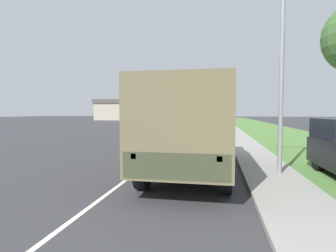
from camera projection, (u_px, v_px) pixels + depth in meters
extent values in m
plane|color=#38383A|center=(199.00, 126.00, 39.11)|extent=(180.00, 180.00, 0.00)
cube|color=silver|center=(199.00, 126.00, 39.11)|extent=(0.12, 120.00, 0.00)
cube|color=#9E9B93|center=(229.00, 126.00, 38.27)|extent=(1.80, 120.00, 0.12)
cube|color=#56843D|center=(261.00, 127.00, 37.46)|extent=(7.00, 120.00, 0.02)
cube|color=#545B3D|center=(197.00, 122.00, 11.77)|extent=(2.49, 2.06, 2.14)
cube|color=brown|center=(189.00, 122.00, 8.16)|extent=(2.49, 5.29, 2.42)
cube|color=#545B3D|center=(175.00, 166.00, 5.66)|extent=(2.37, 0.10, 0.60)
cube|color=red|center=(134.00, 156.00, 5.80)|extent=(0.12, 0.06, 0.12)
cube|color=red|center=(220.00, 159.00, 5.45)|extent=(0.12, 0.06, 0.12)
cylinder|color=black|center=(173.00, 146.00, 11.93)|extent=(0.30, 1.10, 1.10)
cylinder|color=black|center=(222.00, 147.00, 11.52)|extent=(0.30, 1.10, 1.10)
cylinder|color=black|center=(143.00, 169.00, 7.13)|extent=(0.30, 1.10, 1.10)
cylinder|color=black|center=(225.00, 173.00, 6.72)|extent=(0.30, 1.10, 1.10)
cylinder|color=black|center=(156.00, 159.00, 8.69)|extent=(0.30, 1.10, 1.10)
cylinder|color=black|center=(224.00, 161.00, 8.28)|extent=(0.30, 1.10, 1.10)
cube|color=black|center=(206.00, 131.00, 22.04)|extent=(1.93, 4.02, 0.74)
cube|color=black|center=(206.00, 122.00, 22.08)|extent=(1.70, 1.81, 0.75)
cylinder|color=black|center=(196.00, 132.00, 23.47)|extent=(0.20, 0.64, 0.64)
cylinder|color=black|center=(216.00, 132.00, 23.15)|extent=(0.20, 0.64, 0.64)
cylinder|color=black|center=(194.00, 134.00, 20.95)|extent=(0.20, 0.64, 0.64)
cylinder|color=black|center=(216.00, 135.00, 20.63)|extent=(0.20, 0.64, 0.64)
cube|color=#336B3D|center=(208.00, 124.00, 35.26)|extent=(1.73, 4.20, 0.65)
cube|color=black|center=(208.00, 119.00, 35.31)|extent=(1.53, 1.89, 0.68)
cylinder|color=black|center=(203.00, 125.00, 36.73)|extent=(0.20, 0.64, 0.64)
cylinder|color=black|center=(214.00, 125.00, 36.45)|extent=(0.20, 0.64, 0.64)
cylinder|color=black|center=(202.00, 126.00, 34.10)|extent=(0.20, 0.64, 0.64)
cylinder|color=black|center=(214.00, 126.00, 33.81)|extent=(0.20, 0.64, 0.64)
cylinder|color=black|center=(319.00, 160.00, 9.35)|extent=(0.24, 0.76, 0.76)
cylinder|color=gray|center=(282.00, 53.00, 8.27)|extent=(0.14, 0.14, 7.67)
cube|color=#B2A893|center=(131.00, 112.00, 70.92)|extent=(16.51, 11.01, 4.32)
cube|color=#514C47|center=(131.00, 102.00, 70.78)|extent=(17.17, 11.45, 1.08)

